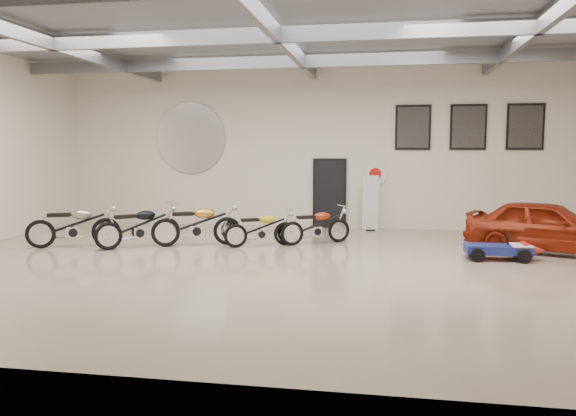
% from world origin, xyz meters
% --- Properties ---
extents(floor, '(16.00, 12.00, 0.01)m').
position_xyz_m(floor, '(0.00, 0.00, 0.00)').
color(floor, tan).
rests_on(floor, ground).
extents(ceiling, '(16.00, 12.00, 0.01)m').
position_xyz_m(ceiling, '(0.00, 0.00, 5.00)').
color(ceiling, slate).
rests_on(ceiling, back_wall).
extents(back_wall, '(16.00, 0.02, 5.00)m').
position_xyz_m(back_wall, '(0.00, 6.00, 2.50)').
color(back_wall, '#EEE5CD').
rests_on(back_wall, floor).
extents(ceiling_beams, '(15.80, 11.80, 0.32)m').
position_xyz_m(ceiling_beams, '(0.00, 0.00, 4.75)').
color(ceiling_beams, slate).
rests_on(ceiling_beams, ceiling).
extents(door, '(0.92, 0.08, 2.10)m').
position_xyz_m(door, '(0.50, 5.95, 1.05)').
color(door, black).
rests_on(door, back_wall).
extents(logo_plaque, '(2.30, 0.06, 1.16)m').
position_xyz_m(logo_plaque, '(-4.00, 5.95, 2.80)').
color(logo_plaque, silver).
rests_on(logo_plaque, back_wall).
extents(poster_left, '(1.05, 0.08, 1.35)m').
position_xyz_m(poster_left, '(3.00, 5.96, 3.10)').
color(poster_left, black).
rests_on(poster_left, back_wall).
extents(poster_mid, '(1.05, 0.08, 1.35)m').
position_xyz_m(poster_mid, '(4.60, 5.96, 3.10)').
color(poster_mid, black).
rests_on(poster_mid, back_wall).
extents(poster_right, '(1.05, 0.08, 1.35)m').
position_xyz_m(poster_right, '(6.20, 5.96, 3.10)').
color(poster_right, black).
rests_on(poster_right, back_wall).
extents(oil_sign, '(0.72, 0.10, 0.72)m').
position_xyz_m(oil_sign, '(1.90, 5.95, 1.70)').
color(oil_sign, white).
rests_on(oil_sign, back_wall).
extents(banner_stand, '(0.50, 0.29, 1.73)m').
position_xyz_m(banner_stand, '(1.78, 5.50, 0.87)').
color(banner_stand, white).
rests_on(banner_stand, floor).
extents(motorcycle_silver, '(2.30, 1.53, 1.15)m').
position_xyz_m(motorcycle_silver, '(-5.47, 1.32, 0.58)').
color(motorcycle_silver, silver).
rests_on(motorcycle_silver, floor).
extents(motorcycle_black, '(2.02, 1.94, 1.11)m').
position_xyz_m(motorcycle_black, '(-3.87, 1.60, 0.56)').
color(motorcycle_black, silver).
rests_on(motorcycle_black, floor).
extents(motorcycle_gold, '(2.32, 1.43, 1.15)m').
position_xyz_m(motorcycle_gold, '(-2.51, 2.06, 0.58)').
color(motorcycle_gold, silver).
rests_on(motorcycle_gold, floor).
extents(motorcycle_yellow, '(1.90, 1.37, 0.96)m').
position_xyz_m(motorcycle_yellow, '(-0.88, 2.23, 0.48)').
color(motorcycle_yellow, silver).
rests_on(motorcycle_yellow, floor).
extents(motorcycle_red, '(1.93, 1.54, 1.00)m').
position_xyz_m(motorcycle_red, '(0.45, 2.83, 0.50)').
color(motorcycle_red, silver).
rests_on(motorcycle_red, floor).
extents(go_kart, '(1.73, 0.80, 0.62)m').
position_xyz_m(go_kart, '(4.84, 1.44, 0.31)').
color(go_kart, navy).
rests_on(go_kart, floor).
extents(vintage_car, '(2.81, 3.96, 1.25)m').
position_xyz_m(vintage_car, '(6.00, 2.58, 0.63)').
color(vintage_car, maroon).
rests_on(vintage_car, floor).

